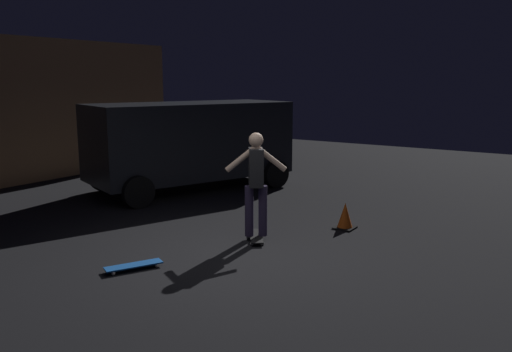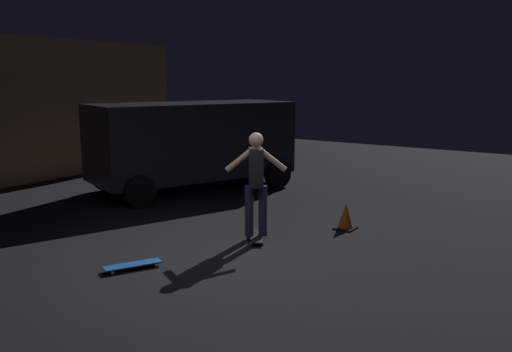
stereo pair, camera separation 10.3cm
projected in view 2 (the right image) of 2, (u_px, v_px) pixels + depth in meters
name	position (u px, v px, depth m)	size (l,w,h in m)	color
ground_plane	(226.00, 259.00, 7.54)	(28.00, 28.00, 0.00)	black
parked_van	(193.00, 140.00, 12.17)	(4.97, 3.53, 2.03)	black
skateboard_ridden	(256.00, 236.00, 8.45)	(0.74, 0.63, 0.07)	black
skateboard_spare	(133.00, 265.00, 7.14)	(0.79, 0.53, 0.07)	#1959B2
skater	(256.00, 177.00, 8.27)	(0.67, 0.84, 1.67)	#382D4C
traffic_cone	(346.00, 217.00, 9.03)	(0.34, 0.34, 0.46)	black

